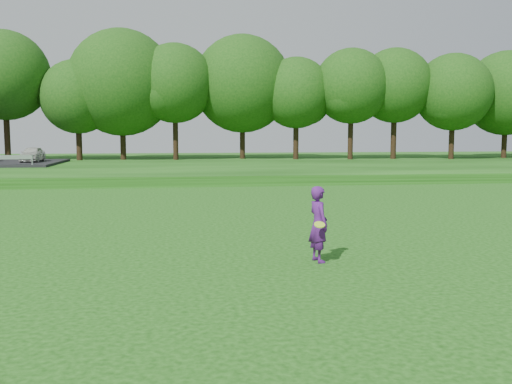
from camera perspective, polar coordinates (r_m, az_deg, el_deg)
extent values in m
plane|color=#123C0B|center=(14.03, 3.07, -6.97)|extent=(140.00, 140.00, 0.00)
cube|color=#123C0B|center=(47.59, -4.49, 2.64)|extent=(130.00, 30.00, 0.60)
cube|color=gray|center=(33.68, -3.21, 0.73)|extent=(130.00, 1.60, 0.04)
imported|color=beige|center=(47.86, -21.45, 3.55)|extent=(1.42, 3.52, 1.20)
imported|color=#52186F|center=(13.93, 6.26, -3.21)|extent=(0.59, 0.76, 1.85)
cylinder|color=#B1E624|center=(13.43, 6.37, -3.27)|extent=(0.26, 0.24, 0.13)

